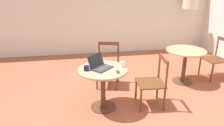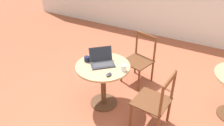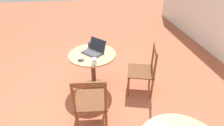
# 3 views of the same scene
# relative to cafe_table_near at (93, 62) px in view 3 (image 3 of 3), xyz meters

# --- Properties ---
(ground_plane) EXTENTS (16.00, 16.00, 0.00)m
(ground_plane) POSITION_rel_cafe_table_near_xyz_m (0.35, -0.20, -0.55)
(ground_plane) COLOR #9E5138
(cafe_table_near) EXTENTS (0.80, 0.80, 0.71)m
(cafe_table_near) POSITION_rel_cafe_table_near_xyz_m (0.00, 0.00, 0.00)
(cafe_table_near) COLOR #51331E
(cafe_table_near) RESTS_ON ground_plane
(chair_near_back) EXTENTS (0.54, 0.54, 0.88)m
(chair_near_back) POSITION_rel_cafe_table_near_xyz_m (0.22, 0.86, -0.11)
(chair_near_back) COLOR brown
(chair_near_back) RESTS_ON ground_plane
(chair_near_right) EXTENTS (0.48, 0.48, 0.88)m
(chair_near_right) POSITION_rel_cafe_table_near_xyz_m (0.85, -0.06, -0.11)
(chair_near_right) COLOR brown
(chair_near_right) RESTS_ON ground_plane
(laptop) EXTENTS (0.44, 0.44, 0.22)m
(laptop) POSITION_rel_cafe_table_near_xyz_m (-0.03, 0.03, 0.21)
(laptop) COLOR #2D2D33
(laptop) RESTS_ON cafe_table_near
(mouse) EXTENTS (0.06, 0.10, 0.03)m
(mouse) POSITION_rel_cafe_table_near_xyz_m (0.21, -0.18, 0.18)
(mouse) COLOR #2D2D33
(mouse) RESTS_ON cafe_table_near
(mug) EXTENTS (0.12, 0.08, 0.08)m
(mug) POSITION_rel_cafe_table_near_xyz_m (-0.26, -0.02, 0.20)
(mug) COLOR #141938
(mug) RESTS_ON cafe_table_near
(drinking_glass) EXTENTS (0.08, 0.08, 0.09)m
(drinking_glass) POSITION_rel_cafe_table_near_xyz_m (0.33, 0.02, 0.21)
(drinking_glass) COLOR silver
(drinking_glass) RESTS_ON cafe_table_near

